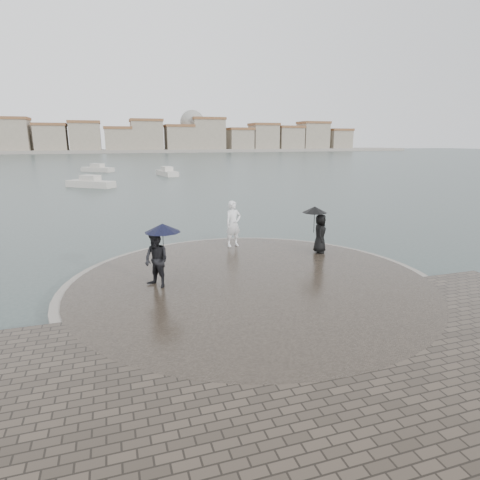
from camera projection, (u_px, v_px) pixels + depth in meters
name	position (u px, v px, depth m)	size (l,w,h in m)	color
ground	(297.00, 337.00, 10.36)	(400.00, 400.00, 0.00)	#2B3835
kerb_ring	(252.00, 286.00, 13.55)	(12.50, 12.50, 0.32)	gray
quay_tip	(252.00, 285.00, 13.55)	(11.90, 11.90, 0.36)	#2D261E
statue	(233.00, 224.00, 17.62)	(0.74, 0.48, 2.02)	white
visitor_left	(158.00, 252.00, 12.69)	(1.36, 1.22, 2.04)	black
visitor_right	(319.00, 227.00, 16.59)	(1.19, 1.09, 1.95)	black
far_skyline	(101.00, 138.00, 155.47)	(260.00, 20.00, 37.00)	gray
boats	(120.00, 174.00, 54.71)	(13.76, 27.35, 1.50)	beige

